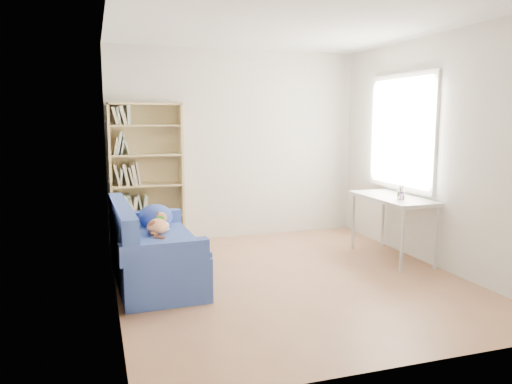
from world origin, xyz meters
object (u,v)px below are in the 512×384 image
Objects in this scene: bookshelf at (147,181)px; desk at (393,203)px; sofa at (152,250)px; pen_cup at (401,194)px.

desk is (2.71, -1.50, -0.19)m from bookshelf.
desk is (2.83, -0.05, 0.36)m from sofa.
bookshelf is (0.12, 1.45, 0.54)m from sofa.
pen_cup reaches higher than sofa.
sofa is 9.96× the size of pen_cup.
bookshelf is at bearing 83.33° from sofa.
sofa is 0.90× the size of bookshelf.
bookshelf is 1.58× the size of desk.
bookshelf reaches higher than sofa.
pen_cup is at bearing -98.83° from desk.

